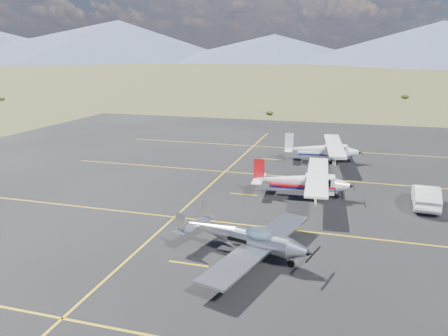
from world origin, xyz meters
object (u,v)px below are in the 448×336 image
at_px(aircraft_low_wing, 248,238).
at_px(aircraft_plain, 323,149).
at_px(aircraft_cessna, 303,181).
at_px(sedan, 426,196).

relative_size(aircraft_low_wing, aircraft_plain, 0.91).
xyz_separation_m(aircraft_low_wing, aircraft_cessna, (1.50, 10.15, 0.17)).
bearing_deg(aircraft_low_wing, aircraft_plain, 99.21).
distance_m(aircraft_low_wing, aircraft_plain, 21.05).
height_order(aircraft_low_wing, aircraft_plain, aircraft_plain).
height_order(aircraft_low_wing, sedan, aircraft_low_wing).
height_order(aircraft_cessna, sedan, aircraft_cessna).
bearing_deg(aircraft_cessna, aircraft_plain, 83.13).
bearing_deg(aircraft_plain, sedan, -61.62).
height_order(aircraft_low_wing, aircraft_cessna, aircraft_cessna).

